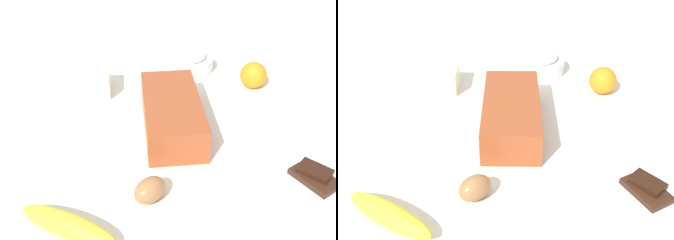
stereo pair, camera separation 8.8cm
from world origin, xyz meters
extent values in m
cube|color=silver|center=(0.00, 0.00, -0.01)|extent=(2.40, 2.40, 0.02)
cube|color=#9E4723|center=(0.02, -0.02, 0.04)|extent=(0.30, 0.19, 0.08)
cube|color=black|center=(0.02, -0.02, 0.04)|extent=(0.29, 0.18, 0.07)
cylinder|color=white|center=(0.29, -0.17, 0.02)|extent=(0.15, 0.15, 0.04)
torus|color=white|center=(0.29, -0.17, 0.04)|extent=(0.15, 0.15, 0.01)
ellipsoid|color=white|center=(0.29, -0.17, 0.05)|extent=(0.11, 0.11, 0.04)
ellipsoid|color=yellow|center=(-0.21, 0.26, 0.02)|extent=(0.16, 0.17, 0.04)
sphere|color=orange|center=(0.13, -0.30, 0.04)|extent=(0.07, 0.07, 0.07)
cube|color=#F4EDB2|center=(0.24, 0.11, 0.03)|extent=(0.10, 0.08, 0.06)
ellipsoid|color=#9E6A40|center=(-0.18, 0.10, 0.02)|extent=(0.07, 0.08, 0.05)
cylinder|color=white|center=(-0.26, -0.22, 0.01)|extent=(0.13, 0.13, 0.01)
cube|color=#381E11|center=(-0.26, -0.22, 0.02)|extent=(0.10, 0.08, 0.01)
cube|color=black|center=(-0.25, -0.22, 0.03)|extent=(0.07, 0.06, 0.01)
camera|label=1|loc=(-0.68, 0.25, 0.55)|focal=41.26mm
camera|label=2|loc=(-0.71, 0.16, 0.55)|focal=41.26mm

